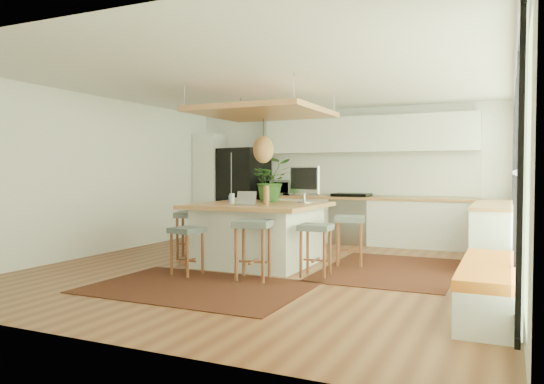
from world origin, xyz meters
The scene contains 34 objects.
floor centered at (0.00, 0.00, 0.00)m, with size 7.00×7.00×0.00m, color brown.
ceiling centered at (0.00, 0.00, 2.70)m, with size 7.00×7.00×0.00m, color white.
wall_back centered at (0.00, 3.50, 1.35)m, with size 6.50×6.50×0.00m, color white.
wall_front centered at (0.00, -3.50, 1.35)m, with size 6.50×6.50×0.00m, color white.
wall_left centered at (-3.25, 0.00, 1.35)m, with size 7.00×7.00×0.00m, color white.
wall_right centered at (3.25, 0.00, 1.35)m, with size 7.00×7.00×0.00m, color white.
window_wall centered at (3.22, 0.00, 1.40)m, with size 0.10×6.20×2.60m, color black, non-canonical shape.
pantry centered at (-2.95, 3.18, 1.12)m, with size 0.55×0.60×2.25m, color white.
back_counter_base centered at (0.55, 3.18, 0.44)m, with size 4.20×0.60×0.88m, color white.
back_counter_top centered at (0.55, 3.18, 0.90)m, with size 4.24×0.64×0.05m, color #AA693C.
backsplash centered at (0.55, 3.48, 1.35)m, with size 4.20×0.02×0.80m, color white.
upper_cabinets centered at (0.55, 3.32, 2.15)m, with size 4.20×0.34×0.70m, color white.
range centered at (0.30, 3.18, 0.50)m, with size 0.76×0.62×1.00m, color #A5A5AA, non-canonical shape.
right_counter_base centered at (2.93, 2.00, 0.44)m, with size 0.60×2.50×0.88m, color white.
right_counter_top centered at (2.93, 2.00, 0.90)m, with size 0.64×2.54×0.05m, color #AA693C.
window_bench centered at (2.95, -1.20, 0.25)m, with size 0.52×2.00×0.50m, color white, non-canonical shape.
ceiling_panel centered at (-0.30, 0.40, 2.05)m, with size 1.86×1.86×0.80m, color #AA693C, non-canonical shape.
rug_near centered at (-0.30, -1.44, 0.01)m, with size 2.60×1.80×0.01m, color black.
rug_right centered at (1.58, 0.68, 0.01)m, with size 1.80×2.60×0.01m, color black.
fridge centered at (-2.12, 3.20, 0.93)m, with size 0.96×0.75×1.92m, color black, non-canonical shape.
island centered at (-0.34, 0.34, 0.47)m, with size 1.85×1.85×0.93m, color #AA693C, non-canonical shape.
stool_near_left centered at (-0.85, -0.85, 0.35)m, with size 0.39×0.39×0.65m, color #51595A, non-canonical shape.
stool_near_right centered at (0.11, -0.77, 0.35)m, with size 0.46×0.46×0.78m, color #51595A, non-canonical shape.
stool_right_front centered at (0.76, -0.19, 0.35)m, with size 0.42×0.42×0.70m, color #51595A, non-canonical shape.
stool_right_back centered at (0.95, 0.78, 0.35)m, with size 0.44×0.44×0.75m, color #51595A, non-canonical shape.
stool_left_side centered at (-1.59, 0.34, 0.35)m, with size 0.45×0.45×0.76m, color #51595A, non-canonical shape.
laptop centered at (-0.32, -0.19, 1.05)m, with size 0.29×0.31×0.22m, color #A5A5AA, non-canonical shape.
monitor centered at (0.22, 0.78, 1.19)m, with size 0.62×0.22×0.58m, color #A5A5AA, non-canonical shape.
microwave centered at (-1.25, 3.15, 1.12)m, with size 0.57×0.32×0.39m, color #A5A5AA.
island_plant centered at (-0.37, 0.83, 1.20)m, with size 0.63×0.70×0.54m, color #1E4C19.
island_bowl centered at (-0.97, 0.79, 0.95)m, with size 0.20×0.20×0.05m, color white.
island_bottle_0 centered at (-0.89, 0.44, 1.03)m, with size 0.07×0.07×0.19m, color blue.
island_bottle_1 centered at (-0.74, 0.19, 1.03)m, with size 0.07×0.07×0.19m, color silver.
island_bottle_2 centered at (-0.09, 0.04, 1.03)m, with size 0.07×0.07×0.19m, color brown.
Camera 1 is at (3.12, -6.73, 1.40)m, focal length 34.19 mm.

